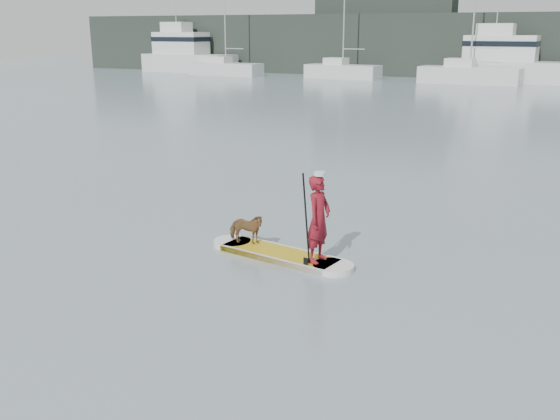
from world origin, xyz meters
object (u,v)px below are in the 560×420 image
at_px(paddleboard, 280,254).
at_px(paddler, 319,219).
at_px(dog, 246,229).
at_px(motor_yacht_b, 185,54).
at_px(sailboat_c, 342,70).
at_px(motor_yacht_a, 507,61).
at_px(sailboat_d, 469,73).
at_px(sailboat_b, 226,68).

xyz_separation_m(paddleboard, paddler, (0.89, -0.18, 0.91)).
bearing_deg(dog, motor_yacht_b, 25.72).
xyz_separation_m(paddler, sailboat_c, (-15.02, 46.94, -0.21)).
bearing_deg(motor_yacht_a, dog, -86.61).
bearing_deg(motor_yacht_b, sailboat_d, -0.19).
distance_m(sailboat_b, motor_yacht_a, 26.83).
relative_size(paddleboard, paddler, 1.91).
distance_m(paddleboard, paddler, 1.28).
relative_size(dog, sailboat_d, 0.06).
bearing_deg(sailboat_c, motor_yacht_b, 179.60).
xyz_separation_m(paddleboard, motor_yacht_a, (0.44, 48.45, 1.80)).
distance_m(paddleboard, sailboat_c, 48.85).
bearing_deg(sailboat_b, sailboat_d, 4.67).
relative_size(sailboat_b, motor_yacht_a, 1.01).
height_order(paddleboard, sailboat_c, sailboat_c).
bearing_deg(sailboat_d, sailboat_c, 179.73).
xyz_separation_m(paddler, motor_yacht_b, (-33.83, 49.38, 0.99)).
distance_m(dog, sailboat_c, 48.44).
bearing_deg(sailboat_c, sailboat_d, 1.09).
bearing_deg(motor_yacht_a, motor_yacht_b, -176.37).
bearing_deg(motor_yacht_b, sailboat_c, -0.76).
xyz_separation_m(sailboat_c, motor_yacht_a, (14.57, 1.69, 1.10)).
height_order(paddleboard, motor_yacht_a, motor_yacht_a).
relative_size(paddler, motor_yacht_b, 0.16).
bearing_deg(sailboat_d, motor_yacht_a, 51.76).
xyz_separation_m(dog, motor_yacht_b, (-32.09, 49.03, 1.51)).
distance_m(paddler, sailboat_c, 49.28).
bearing_deg(dog, paddler, -108.86).
bearing_deg(paddleboard, motor_yacht_b, 135.18).
relative_size(sailboat_c, motor_yacht_a, 0.91).
bearing_deg(motor_yacht_b, paddleboard, -49.55).
height_order(sailboat_b, motor_yacht_b, sailboat_b).
relative_size(paddler, sailboat_d, 0.14).
height_order(paddleboard, paddler, paddler).
bearing_deg(sailboat_d, paddleboard, -81.40).
relative_size(paddleboard, dog, 4.20).
bearing_deg(paddleboard, dog, -180.00).
height_order(sailboat_c, motor_yacht_b, sailboat_c).
xyz_separation_m(sailboat_b, sailboat_d, (23.90, -0.45, 0.10)).
bearing_deg(sailboat_c, sailboat_b, -169.40).
height_order(paddleboard, motor_yacht_b, motor_yacht_b).
bearing_deg(paddler, sailboat_b, 38.52).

